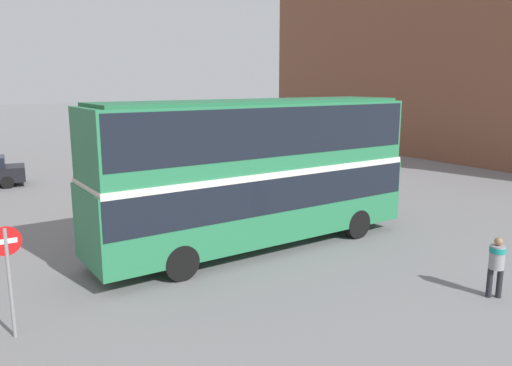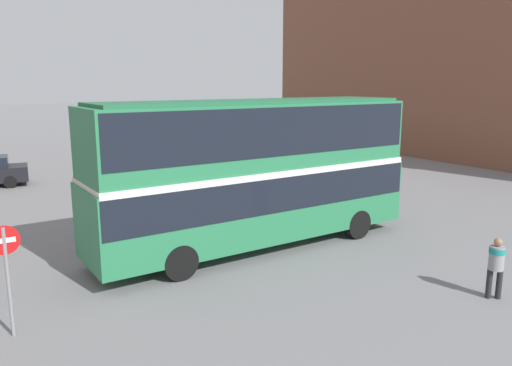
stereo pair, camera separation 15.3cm
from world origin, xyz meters
name	(u,v)px [view 1 (the left image)]	position (x,y,z in m)	size (l,w,h in m)	color
ground_plane	(210,250)	(0.00, 0.00, 0.00)	(240.00, 240.00, 0.00)	slate
building_row_right	(480,57)	(26.24, 8.45, 7.11)	(9.43, 37.13, 14.19)	brown
double_decker_bus	(256,165)	(1.43, -0.54, 2.75)	(10.95, 2.87, 4.81)	#287A4C
pedestrian_foreground	(497,261)	(4.40, -7.08, 0.97)	(0.55, 0.55, 1.58)	#232328
parked_car_kerb_far	(261,143)	(13.50, 17.59, 0.82)	(4.57, 2.26, 1.61)	silver
parked_car_side_street	(223,174)	(5.05, 8.19, 0.76)	(4.26, 2.04, 1.49)	maroon
no_entry_sign	(8,264)	(-6.10, -2.74, 1.65)	(0.63, 0.08, 2.46)	gray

